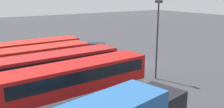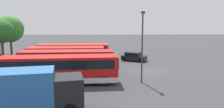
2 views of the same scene
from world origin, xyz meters
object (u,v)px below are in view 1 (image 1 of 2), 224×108
(bus_single_deck_third, at_px, (38,60))
(lamp_post_tall, at_px, (157,34))
(bus_single_deck_second, at_px, (59,68))
(car_hatchback_silver, at_px, (97,48))
(bus_single_deck_fourth, at_px, (32,53))
(bus_single_deck_near_end, at_px, (77,80))

(bus_single_deck_third, distance_m, lamp_post_tall, 11.94)
(bus_single_deck_second, relative_size, bus_single_deck_third, 1.08)
(car_hatchback_silver, relative_size, lamp_post_tall, 0.58)
(bus_single_deck_third, distance_m, bus_single_deck_fourth, 3.51)
(bus_single_deck_near_end, distance_m, bus_single_deck_fourth, 10.94)
(bus_single_deck_fourth, distance_m, lamp_post_tall, 13.98)
(bus_single_deck_second, distance_m, car_hatchback_silver, 12.77)
(bus_single_deck_near_end, xyz_separation_m, lamp_post_tall, (0.37, -8.57, 2.78))
(bus_single_deck_near_end, height_order, car_hatchback_silver, bus_single_deck_near_end)
(bus_single_deck_fourth, bearing_deg, bus_single_deck_third, 172.05)
(bus_single_deck_near_end, xyz_separation_m, bus_single_deck_third, (7.45, 0.63, -0.00))
(bus_single_deck_third, relative_size, car_hatchback_silver, 2.41)
(car_hatchback_silver, height_order, lamp_post_tall, lamp_post_tall)
(bus_single_deck_near_end, height_order, lamp_post_tall, lamp_post_tall)
(bus_single_deck_near_end, distance_m, lamp_post_tall, 9.02)
(bus_single_deck_second, bearing_deg, bus_single_deck_third, 12.30)
(lamp_post_tall, bearing_deg, car_hatchback_silver, -3.51)
(bus_single_deck_near_end, relative_size, bus_single_deck_third, 1.17)
(bus_single_deck_fourth, bearing_deg, bus_single_deck_near_end, -179.24)
(bus_single_deck_third, xyz_separation_m, car_hatchback_silver, (5.30, -9.96, -0.92))
(bus_single_deck_second, distance_m, bus_single_deck_third, 3.61)
(bus_single_deck_fourth, bearing_deg, lamp_post_tall, -140.50)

